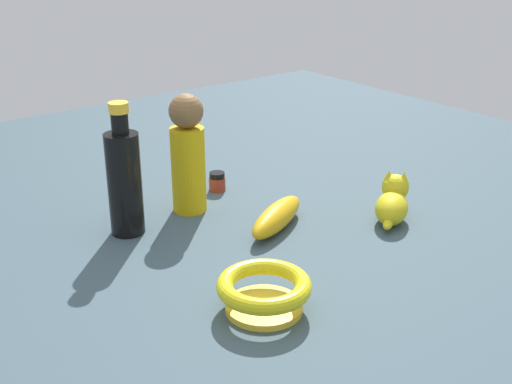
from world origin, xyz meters
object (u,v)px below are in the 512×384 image
(banana, at_px, (275,216))
(person_figure_adult, at_px, (188,154))
(cat_figurine, at_px, (393,202))
(nail_polish_jar, at_px, (217,181))
(bottle_tall, at_px, (124,180))
(bowl, at_px, (264,290))

(banana, bearing_deg, person_figure_adult, 90.04)
(cat_figurine, bearing_deg, nail_polish_jar, -151.48)
(nail_polish_jar, bearing_deg, bottle_tall, -74.55)
(banana, xyz_separation_m, cat_figurine, (0.11, 0.19, 0.01))
(bottle_tall, bearing_deg, nail_polish_jar, 105.45)
(bowl, bearing_deg, bottle_tall, -174.56)
(cat_figurine, bearing_deg, person_figure_adult, -134.69)
(nail_polish_jar, xyz_separation_m, cat_figurine, (0.32, 0.17, 0.02))
(bottle_tall, bearing_deg, person_figure_adult, 96.41)
(banana, height_order, cat_figurine, cat_figurine)
(bottle_tall, relative_size, cat_figurine, 2.04)
(nail_polish_jar, height_order, cat_figurine, cat_figurine)
(cat_figurine, bearing_deg, banana, -119.06)
(banana, xyz_separation_m, bowl, (0.20, -0.19, 0.01))
(person_figure_adult, distance_m, bowl, 0.39)
(person_figure_adult, bearing_deg, bottle_tall, -83.59)
(person_figure_adult, relative_size, cat_figurine, 1.95)
(banana, height_order, bowl, bowl)
(banana, distance_m, nail_polish_jar, 0.21)
(bottle_tall, bearing_deg, cat_figurine, 58.44)
(bottle_tall, distance_m, cat_figurine, 0.49)
(nail_polish_jar, bearing_deg, person_figure_adult, -62.99)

